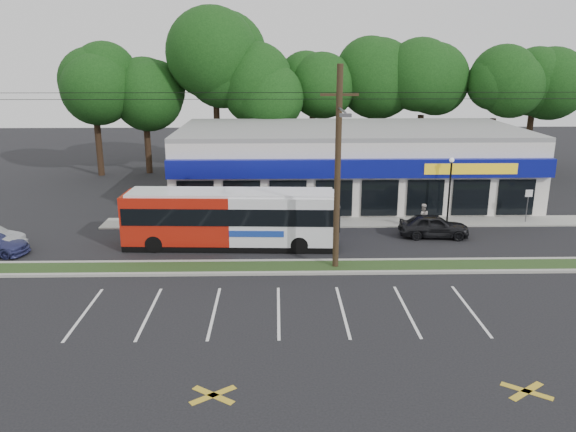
% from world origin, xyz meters
% --- Properties ---
extents(ground, '(120.00, 120.00, 0.00)m').
position_xyz_m(ground, '(0.00, 0.00, 0.00)').
color(ground, black).
rests_on(ground, ground).
extents(grass_strip, '(40.00, 1.60, 0.12)m').
position_xyz_m(grass_strip, '(0.00, 1.00, 0.06)').
color(grass_strip, '#203415').
rests_on(grass_strip, ground).
extents(curb_south, '(40.00, 0.25, 0.14)m').
position_xyz_m(curb_south, '(0.00, 0.15, 0.07)').
color(curb_south, '#9E9E93').
rests_on(curb_south, ground).
extents(curb_north, '(40.00, 0.25, 0.14)m').
position_xyz_m(curb_north, '(0.00, 1.85, 0.07)').
color(curb_north, '#9E9E93').
rests_on(curb_north, ground).
extents(sidewalk, '(32.00, 2.20, 0.10)m').
position_xyz_m(sidewalk, '(5.00, 9.00, 0.05)').
color(sidewalk, '#9E9E93').
rests_on(sidewalk, ground).
extents(strip_mall, '(25.00, 12.55, 5.30)m').
position_xyz_m(strip_mall, '(5.50, 15.91, 2.65)').
color(strip_mall, silver).
rests_on(strip_mall, ground).
extents(utility_pole, '(50.00, 2.77, 10.00)m').
position_xyz_m(utility_pole, '(2.83, 0.93, 5.41)').
color(utility_pole, black).
rests_on(utility_pole, ground).
extents(lamp_post, '(0.30, 0.30, 4.25)m').
position_xyz_m(lamp_post, '(11.00, 8.80, 2.67)').
color(lamp_post, black).
rests_on(lamp_post, ground).
extents(sign_post, '(0.45, 0.10, 2.23)m').
position_xyz_m(sign_post, '(16.00, 8.57, 1.56)').
color(sign_post, '#59595E').
rests_on(sign_post, ground).
extents(tree_line, '(46.76, 6.76, 11.83)m').
position_xyz_m(tree_line, '(4.00, 26.00, 8.42)').
color(tree_line, black).
rests_on(tree_line, ground).
extents(metrobus, '(11.98, 3.03, 3.19)m').
position_xyz_m(metrobus, '(-2.46, 4.50, 1.69)').
color(metrobus, '#B31B0D').
rests_on(metrobus, ground).
extents(car_dark, '(4.16, 1.93, 1.38)m').
position_xyz_m(car_dark, '(9.32, 5.94, 0.69)').
color(car_dark, black).
rests_on(car_dark, ground).
extents(pedestrian_a, '(0.61, 0.45, 1.53)m').
position_xyz_m(pedestrian_a, '(2.47, 6.10, 0.76)').
color(pedestrian_a, beige).
rests_on(pedestrian_a, ground).
extents(pedestrian_b, '(0.82, 0.64, 1.68)m').
position_xyz_m(pedestrian_b, '(9.00, 7.33, 0.84)').
color(pedestrian_b, beige).
rests_on(pedestrian_b, ground).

